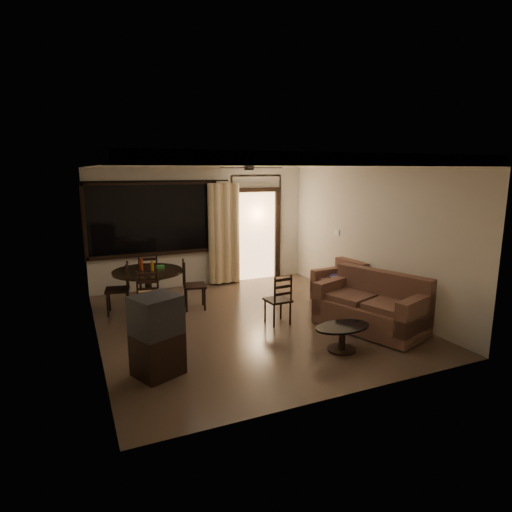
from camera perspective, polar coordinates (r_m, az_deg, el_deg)
name	(u,v)px	position (r m, az deg, el deg)	size (l,w,h in m)	color
ground	(250,322)	(7.59, -0.86, -8.73)	(5.50, 5.50, 0.00)	#7F6651
room_shell	(242,208)	(9.02, -1.82, 6.44)	(5.50, 6.70, 5.50)	beige
dining_table	(148,279)	(8.16, -14.19, -3.02)	(1.28, 1.28, 1.02)	black
dining_chair_west	(119,298)	(8.33, -17.84, -5.41)	(0.49, 0.49, 0.95)	black
dining_chair_east	(194,294)	(8.28, -8.26, -5.07)	(0.49, 0.49, 0.95)	black
dining_chair_south	(149,311)	(7.43, -14.12, -7.07)	(0.49, 0.53, 0.95)	black
dining_chair_north	(149,286)	(9.01, -14.05, -3.93)	(0.49, 0.49, 0.95)	black
tv_cabinet	(157,336)	(5.72, -13.06, -10.29)	(0.71, 0.68, 1.06)	black
sofa	(373,308)	(7.41, 15.30, -6.65)	(1.44, 1.94, 0.92)	#43291F
armchair	(341,286)	(8.72, 11.22, -3.94)	(0.87, 0.87, 0.82)	#43291F
coffee_table	(342,334)	(6.50, 11.43, -10.16)	(0.87, 0.52, 0.38)	black
side_chair	(278,309)	(7.43, 2.94, -7.06)	(0.41, 0.41, 0.89)	black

